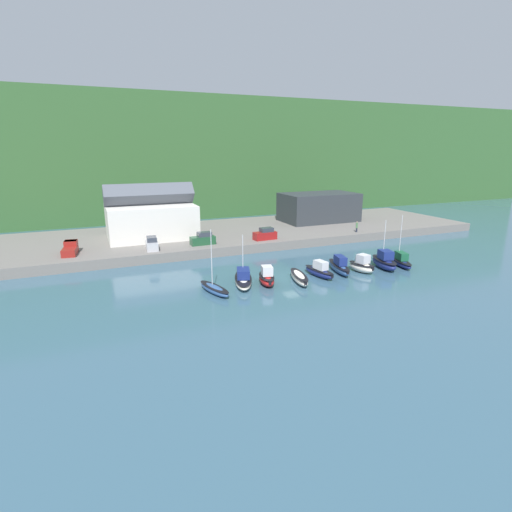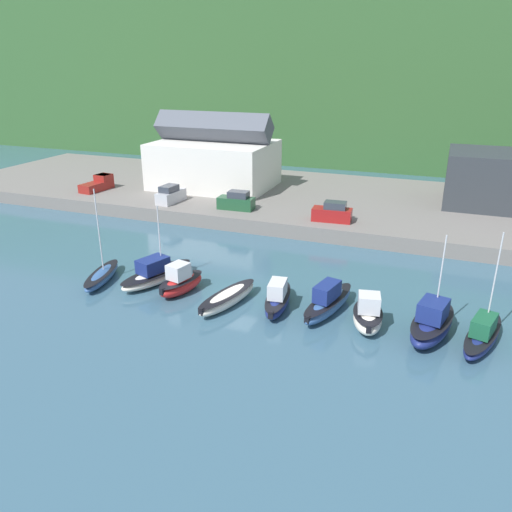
{
  "view_description": "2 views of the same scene",
  "coord_description": "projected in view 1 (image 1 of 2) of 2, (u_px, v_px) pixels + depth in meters",
  "views": [
    {
      "loc": [
        -25.69,
        -47.22,
        17.45
      ],
      "look_at": [
        -3.93,
        4.09,
        2.55
      ],
      "focal_mm": 28.0,
      "sensor_mm": 36.0,
      "label": 1
    },
    {
      "loc": [
        14.35,
        -33.66,
        17.82
      ],
      "look_at": [
        -0.72,
        5.8,
        1.21
      ],
      "focal_mm": 35.0,
      "sensor_mm": 36.0,
      "label": 2
    }
  ],
  "objects": [
    {
      "name": "moored_boat_4",
      "position": [
        319.0,
        271.0,
        56.46
      ],
      "size": [
        2.41,
        6.05,
        2.34
      ],
      "rotation": [
        0.0,
        0.0,
        0.13
      ],
      "color": "navy",
      "rests_on": "ground_plane"
    },
    {
      "name": "ground_plane",
      "position": [
        293.0,
        278.0,
        56.2
      ],
      "size": [
        320.0,
        320.0,
        0.0
      ],
      "primitive_type": "plane",
      "color": "#385B70"
    },
    {
      "name": "harbor_clubhouse",
      "position": [
        151.0,
        219.0,
        73.62
      ],
      "size": [
        15.85,
        11.35,
        10.02
      ],
      "color": "silver",
      "rests_on": "quay_promenade"
    },
    {
      "name": "parked_car_1",
      "position": [
        265.0,
        234.0,
        72.55
      ],
      "size": [
        4.31,
        2.08,
        2.16
      ],
      "rotation": [
        0.0,
        0.0,
        1.64
      ],
      "color": "maroon",
      "rests_on": "quay_promenade"
    },
    {
      "name": "hillside_backdrop",
      "position": [
        165.0,
        156.0,
        133.28
      ],
      "size": [
        240.0,
        77.85,
        30.72
      ],
      "color": "#335B2D",
      "rests_on": "ground_plane"
    },
    {
      "name": "moored_boat_1",
      "position": [
        243.0,
        279.0,
        52.99
      ],
      "size": [
        4.51,
        7.75,
        6.69
      ],
      "rotation": [
        0.0,
        0.0,
        -0.33
      ],
      "color": "white",
      "rests_on": "ground_plane"
    },
    {
      "name": "person_on_quay",
      "position": [
        357.0,
        227.0,
        78.94
      ],
      "size": [
        0.4,
        0.4,
        2.14
      ],
      "color": "#232838",
      "rests_on": "quay_promenade"
    },
    {
      "name": "moored_boat_7",
      "position": [
        384.0,
        261.0,
        60.37
      ],
      "size": [
        3.72,
        6.74,
        7.3
      ],
      "rotation": [
        0.0,
        0.0,
        -0.23
      ],
      "color": "navy",
      "rests_on": "ground_plane"
    },
    {
      "name": "moored_boat_6",
      "position": [
        362.0,
        265.0,
        58.55
      ],
      "size": [
        2.87,
        4.71,
        2.68
      ],
      "rotation": [
        0.0,
        0.0,
        0.19
      ],
      "color": "white",
      "rests_on": "ground_plane"
    },
    {
      "name": "moored_boat_2",
      "position": [
        267.0,
        278.0,
        53.12
      ],
      "size": [
        2.94,
        5.06,
        2.6
      ],
      "rotation": [
        0.0,
        0.0,
        -0.23
      ],
      "color": "red",
      "rests_on": "ground_plane"
    },
    {
      "name": "moored_boat_0",
      "position": [
        214.0,
        289.0,
        49.98
      ],
      "size": [
        3.05,
        6.47,
        8.07
      ],
      "rotation": [
        0.0,
        0.0,
        0.25
      ],
      "color": "#33568E",
      "rests_on": "ground_plane"
    },
    {
      "name": "moored_boat_8",
      "position": [
        400.0,
        261.0,
        61.81
      ],
      "size": [
        3.51,
        7.02,
        7.82
      ],
      "rotation": [
        0.0,
        0.0,
        -0.28
      ],
      "color": "navy",
      "rests_on": "ground_plane"
    },
    {
      "name": "moored_boat_3",
      "position": [
        299.0,
        277.0,
        54.23
      ],
      "size": [
        3.21,
        6.93,
        1.19
      ],
      "rotation": [
        0.0,
        0.0,
        -0.24
      ],
      "color": "white",
      "rests_on": "ground_plane"
    },
    {
      "name": "parked_car_0",
      "position": [
        152.0,
        244.0,
        65.36
      ],
      "size": [
        2.12,
        4.33,
        2.16
      ],
      "rotation": [
        0.0,
        0.0,
        -0.08
      ],
      "color": "#B7B7BC",
      "rests_on": "quay_promenade"
    },
    {
      "name": "yacht_club_building",
      "position": [
        319.0,
        207.0,
        90.94
      ],
      "size": [
        16.75,
        9.88,
        6.32
      ],
      "color": "#2D3338",
      "rests_on": "quay_promenade"
    },
    {
      "name": "pickup_truck_0",
      "position": [
        70.0,
        248.0,
        62.7
      ],
      "size": [
        2.49,
        4.92,
        1.9
      ],
      "rotation": [
        0.0,
        0.0,
        -0.12
      ],
      "color": "maroon",
      "rests_on": "quay_promenade"
    },
    {
      "name": "quay_promenade",
      "position": [
        228.0,
        234.0,
        80.94
      ],
      "size": [
        104.53,
        26.86,
        1.58
      ],
      "color": "slate",
      "rests_on": "ground_plane"
    },
    {
      "name": "parked_car_2",
      "position": [
        203.0,
        239.0,
        68.74
      ],
      "size": [
        4.27,
        1.98,
        2.16
      ],
      "rotation": [
        0.0,
        0.0,
        1.61
      ],
      "color": "#1E4C2D",
      "rests_on": "quay_promenade"
    },
    {
      "name": "moored_boat_5",
      "position": [
        339.0,
        266.0,
        58.42
      ],
      "size": [
        3.29,
        7.3,
        2.52
      ],
      "rotation": [
        0.0,
        0.0,
        -0.23
      ],
      "color": "#33568E",
      "rests_on": "ground_plane"
    }
  ]
}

